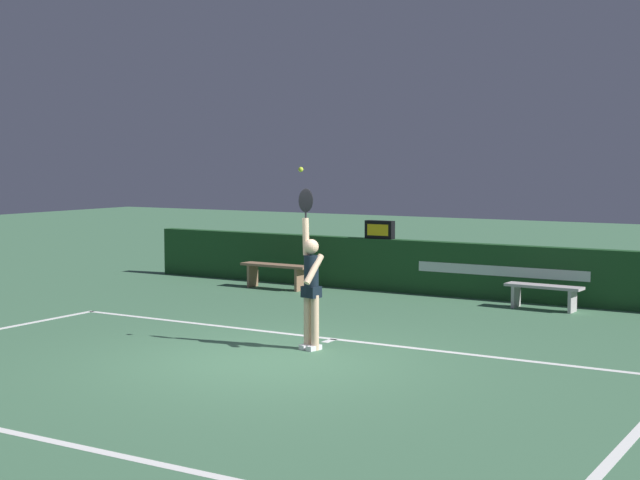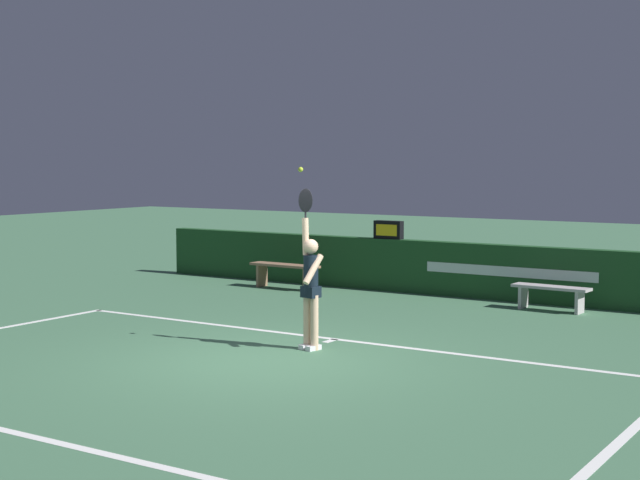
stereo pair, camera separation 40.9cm
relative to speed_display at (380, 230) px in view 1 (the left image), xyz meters
name	(u,v)px [view 1 (the left image)]	position (x,y,z in m)	size (l,w,h in m)	color
ground_plane	(269,360)	(1.88, -6.86, -1.26)	(60.00, 60.00, 0.00)	#42704F
court_lines	(217,377)	(1.88, -8.01, -1.26)	(10.17, 5.98, 0.00)	white
back_wall	(464,270)	(1.88, 0.00, -0.72)	(15.06, 0.27, 1.07)	#1B451F
speed_display	(380,230)	(0.00, 0.00, 0.00)	(0.62, 0.19, 0.37)	black
tennis_player	(311,284)	(1.97, -5.93, -0.31)	(0.44, 0.39, 2.31)	beige
tennis_ball	(301,169)	(1.80, -5.93, 1.31)	(0.07, 0.07, 0.07)	#C5DD31
courtside_bench_near	(276,270)	(-1.96, -0.94, -0.86)	(1.61, 0.41, 0.52)	#8E694F
courtside_bench_far	(544,291)	(3.71, -0.75, -0.92)	(1.41, 0.44, 0.45)	#B7AEB0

